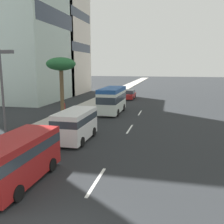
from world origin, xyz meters
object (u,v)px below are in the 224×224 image
at_px(pedestrian_near_lamp, 64,108).
at_px(minibus_lead, 112,99).
at_px(car_second, 129,95).
at_px(street_lamp, 4,90).
at_px(van_fourth, 17,157).
at_px(van_third, 76,123).
at_px(palm_tree, 61,66).

bearing_deg(pedestrian_near_lamp, minibus_lead, -98.32).
bearing_deg(car_second, street_lamp, -6.16).
distance_m(pedestrian_near_lamp, street_lamp, 11.78).
height_order(minibus_lead, pedestrian_near_lamp, minibus_lead).
height_order(van_fourth, pedestrian_near_lamp, van_fourth).
xyz_separation_m(car_second, van_fourth, (-32.24, 0.32, 0.57)).
xyz_separation_m(van_fourth, pedestrian_near_lamp, (14.56, 3.99, -0.19)).
distance_m(van_fourth, street_lamp, 5.14).
bearing_deg(street_lamp, pedestrian_near_lamp, 5.93).
xyz_separation_m(car_second, van_third, (-25.03, 0.11, 0.59)).
bearing_deg(street_lamp, van_fourth, -139.08).
xyz_separation_m(van_third, pedestrian_near_lamp, (7.35, 4.19, -0.20)).
xyz_separation_m(van_third, palm_tree, (7.03, 4.18, 4.27)).
bearing_deg(car_second, palm_tree, -13.42).
bearing_deg(palm_tree, van_fourth, -164.40).
bearing_deg(minibus_lead, car_second, -179.69).
relative_size(minibus_lead, van_fourth, 1.24).
bearing_deg(van_third, palm_tree, -149.27).
bearing_deg(street_lamp, palm_tree, 6.04).
distance_m(van_fourth, pedestrian_near_lamp, 15.10).
distance_m(van_third, van_fourth, 7.22).
height_order(pedestrian_near_lamp, street_lamp, street_lamp).
xyz_separation_m(van_third, street_lamp, (-3.97, 3.01, 2.82)).
bearing_deg(van_fourth, minibus_lead, 178.82).
relative_size(minibus_lead, pedestrian_near_lamp, 3.74).
height_order(van_fourth, palm_tree, palm_tree).
xyz_separation_m(minibus_lead, van_fourth, (-18.83, 0.39, -0.36)).
bearing_deg(minibus_lead, palm_tree, -43.58).
distance_m(car_second, palm_tree, 19.13).
bearing_deg(van_fourth, pedestrian_near_lamp, -164.69).
relative_size(car_second, palm_tree, 0.75).
height_order(minibus_lead, car_second, minibus_lead).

